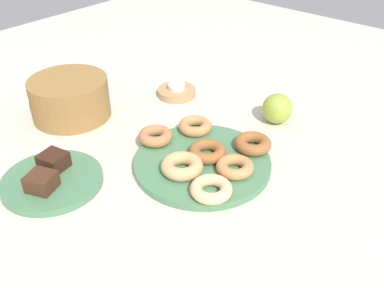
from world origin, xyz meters
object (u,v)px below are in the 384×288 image
object	(u,v)px
brownie_far	(54,161)
donut_3	(207,151)
donut_5	(182,166)
candle_holder	(177,92)
donut_plate	(202,163)
tealight	(177,87)
donut_2	(211,189)
donut_1	(156,136)
donut_6	(235,167)
brownie_near	(41,182)
basket	(70,98)
apple	(277,109)
donut_4	(195,126)
donut_0	(253,144)
cake_plate	(52,181)

from	to	relation	value
brownie_far	donut_3	bearing A→B (deg)	-42.23
donut_5	candle_holder	distance (m)	0.40
donut_plate	tealight	distance (m)	0.36
donut_2	candle_holder	size ratio (longest dim) A/B	0.78
donut_1	donut_6	size ratio (longest dim) A/B	1.01
donut_2	donut_5	xyz separation A→B (m)	(0.02, 0.09, 0.00)
donut_6	brownie_near	size ratio (longest dim) A/B	1.50
basket	apple	xyz separation A→B (m)	(0.33, -0.44, -0.01)
donut_2	basket	xyz separation A→B (m)	(0.03, 0.50, 0.02)
donut_2	basket	world-z (taller)	basket
tealight	donut_3	bearing A→B (deg)	-126.30
donut_4	donut_6	bearing A→B (deg)	-113.00
apple	basket	bearing A→B (deg)	127.11
donut_3	donut_4	bearing A→B (deg)	53.66
donut_1	brownie_near	size ratio (longest dim) A/B	1.52
donut_0	cake_plate	distance (m)	0.46
basket	donut_6	bearing A→B (deg)	-82.90
donut_2	donut_4	xyz separation A→B (m)	(0.17, 0.18, 0.00)
cake_plate	brownie_far	world-z (taller)	brownie_far
brownie_near	brownie_far	world-z (taller)	same
brownie_near	candle_holder	world-z (taller)	brownie_near
candle_holder	apple	size ratio (longest dim) A/B	1.40
donut_5	brownie_near	distance (m)	0.29
brownie_far	tealight	bearing A→B (deg)	6.15
brownie_far	cake_plate	bearing A→B (deg)	-135.00
donut_0	donut_4	bearing A→B (deg)	99.37
donut_3	donut_4	world-z (taller)	same
apple	donut_4	bearing A→B (deg)	148.88
donut_6	candle_holder	distance (m)	0.42
donut_2	donut_4	distance (m)	0.25
donut_plate	donut_0	world-z (taller)	donut_0
basket	candle_holder	bearing A→B (deg)	-26.24
donut_1	brownie_near	xyz separation A→B (m)	(-0.28, 0.05, 0.00)
donut_4	cake_plate	bearing A→B (deg)	162.49
brownie_far	apple	size ratio (longest dim) A/B	0.69
brownie_near	tealight	distance (m)	0.52
tealight	candle_holder	bearing A→B (deg)	180.00
donut_5	basket	xyz separation A→B (m)	(0.01, 0.41, 0.02)
donut_4	donut_6	xyz separation A→B (m)	(-0.07, -0.18, -0.00)
donut_1	donut_5	size ratio (longest dim) A/B	0.89
donut_0	brownie_far	size ratio (longest dim) A/B	1.58
donut_1	brownie_near	bearing A→B (deg)	169.57
donut_4	basket	world-z (taller)	basket
donut_plate	donut_3	distance (m)	0.03
candle_holder	donut_plate	bearing A→B (deg)	-128.54
donut_0	donut_6	bearing A→B (deg)	-168.21
donut_plate	donut_4	xyz separation A→B (m)	(0.09, 0.09, 0.02)
donut_3	brownie_far	xyz separation A→B (m)	(-0.25, 0.23, 0.00)
donut_1	candle_holder	xyz separation A→B (m)	(0.23, 0.14, -0.02)
donut_5	brownie_near	bearing A→B (deg)	141.65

